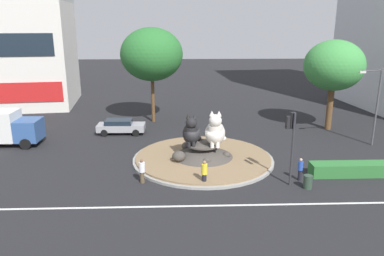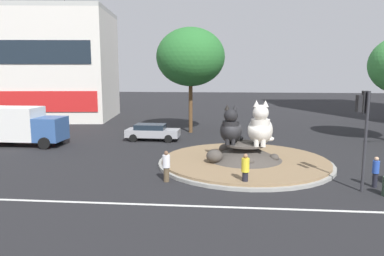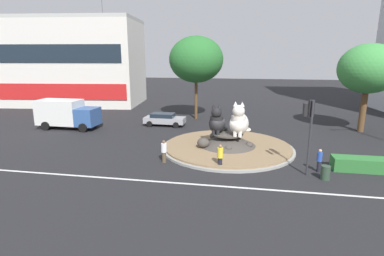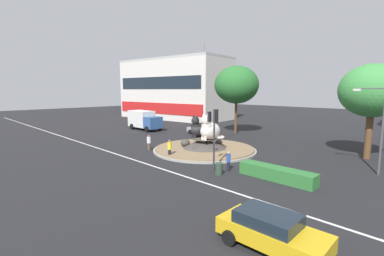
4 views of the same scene
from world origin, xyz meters
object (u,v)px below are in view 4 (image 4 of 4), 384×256
object	(u,v)px
shophouse_block	(175,89)
hatchback_near_shophouse	(201,129)
sedan_on_far_lane	(271,230)
traffic_light_mast	(214,126)
broadleaf_tree_behind_island	(236,85)
litter_bin	(219,169)
second_tree_near_tower	(373,91)
pedestrian_white_shirt	(149,142)
cat_statue_white	(210,130)
streetlight_arm	(379,124)
cat_statue_black	(199,129)
pedestrian_blue_shirt	(228,161)
delivery_box_truck	(144,120)
pedestrian_yellow_shirt	(169,148)

from	to	relation	value
shophouse_block	hatchback_near_shophouse	size ratio (longest dim) A/B	5.82
sedan_on_far_lane	hatchback_near_shophouse	bearing A→B (deg)	137.21
traffic_light_mast	broadleaf_tree_behind_island	world-z (taller)	broadleaf_tree_behind_island
shophouse_block	litter_bin	bearing A→B (deg)	-43.37
broadleaf_tree_behind_island	second_tree_near_tower	xyz separation A→B (m)	(17.47, -3.43, -0.82)
sedan_on_far_lane	pedestrian_white_shirt	bearing A→B (deg)	156.63
cat_statue_white	hatchback_near_shophouse	world-z (taller)	cat_statue_white
shophouse_block	litter_bin	size ratio (longest dim) A/B	28.92
second_tree_near_tower	streetlight_arm	xyz separation A→B (m)	(1.66, -5.11, -2.40)
cat_statue_black	pedestrian_blue_shirt	size ratio (longest dim) A/B	1.56
pedestrian_blue_shirt	sedan_on_far_lane	xyz separation A→B (m)	(7.77, -7.31, -0.04)
traffic_light_mast	hatchback_near_shophouse	world-z (taller)	traffic_light_mast
sedan_on_far_lane	delivery_box_truck	bearing A→B (deg)	151.67
cat_statue_white	broadleaf_tree_behind_island	distance (m)	13.87
traffic_light_mast	shophouse_block	xyz separation A→B (m)	(-32.96, 24.81, 2.98)
second_tree_near_tower	traffic_light_mast	bearing A→B (deg)	-120.80
delivery_box_truck	litter_bin	bearing A→B (deg)	-21.27
cat_statue_white	pedestrian_white_shirt	xyz separation A→B (m)	(-5.18, -3.81, -1.48)
second_tree_near_tower	sedan_on_far_lane	world-z (taller)	second_tree_near_tower
traffic_light_mast	pedestrian_white_shirt	xyz separation A→B (m)	(-9.56, 0.64, -2.69)
pedestrian_yellow_shirt	second_tree_near_tower	bearing A→B (deg)	-45.12
cat_statue_white	broadleaf_tree_behind_island	world-z (taller)	broadleaf_tree_behind_island
second_tree_near_tower	delivery_box_truck	distance (m)	30.69
pedestrian_white_shirt	pedestrian_yellow_shirt	distance (m)	4.11
second_tree_near_tower	pedestrian_blue_shirt	distance (m)	14.96
cat_statue_black	pedestrian_yellow_shirt	bearing A→B (deg)	10.97
shophouse_block	pedestrian_blue_shirt	distance (m)	42.05
streetlight_arm	second_tree_near_tower	bearing A→B (deg)	-82.76
streetlight_arm	pedestrian_yellow_shirt	xyz separation A→B (m)	(-14.83, -7.72, -2.94)
cat_statue_white	delivery_box_truck	distance (m)	18.61
pedestrian_yellow_shirt	pedestrian_white_shirt	bearing A→B (deg)	82.47
traffic_light_mast	cat_statue_black	bearing A→B (deg)	42.74
traffic_light_mast	second_tree_near_tower	size ratio (longest dim) A/B	0.56
hatchback_near_shophouse	cat_statue_white	bearing A→B (deg)	-41.64
broadleaf_tree_behind_island	hatchback_near_shophouse	world-z (taller)	broadleaf_tree_behind_island
sedan_on_far_lane	pedestrian_yellow_shirt	bearing A→B (deg)	153.12
cat_statue_white	shophouse_block	xyz separation A→B (m)	(-28.59, 20.37, 4.20)
hatchback_near_shophouse	delivery_box_truck	distance (m)	10.28
shophouse_block	second_tree_near_tower	distance (m)	42.36
pedestrian_white_shirt	delivery_box_truck	distance (m)	15.35
cat_statue_white	sedan_on_far_lane	xyz separation A→B (m)	(13.13, -11.11, -1.55)
second_tree_near_tower	pedestrian_blue_shirt	xyz separation A→B (m)	(-6.70, -12.23, -5.42)
pedestrian_white_shirt	pedestrian_yellow_shirt	bearing A→B (deg)	119.15
shophouse_block	delivery_box_truck	world-z (taller)	shophouse_block
shophouse_block	pedestrian_blue_shirt	xyz separation A→B (m)	(33.95, -24.16, -5.70)
cat_statue_white	litter_bin	distance (m)	7.70
pedestrian_blue_shirt	sedan_on_far_lane	distance (m)	10.67
traffic_light_mast	pedestrian_blue_shirt	xyz separation A→B (m)	(0.98, 0.65, -2.72)
second_tree_near_tower	delivery_box_truck	world-z (taller)	second_tree_near_tower
cat_statue_black	hatchback_near_shophouse	size ratio (longest dim) A/B	0.55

